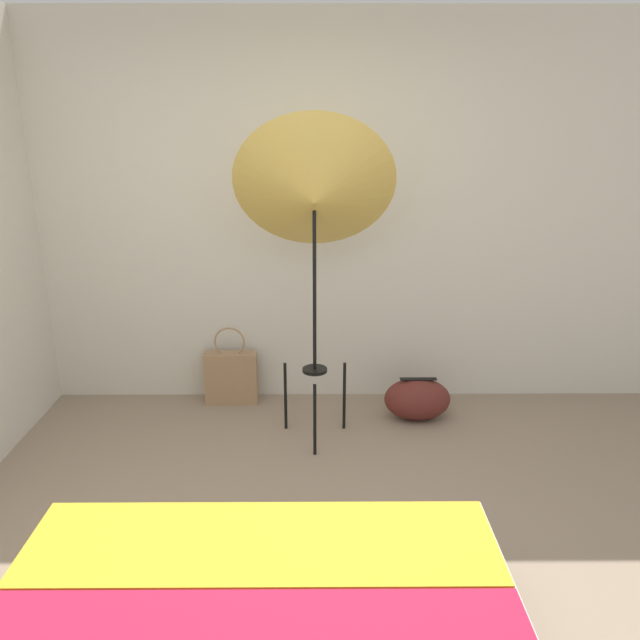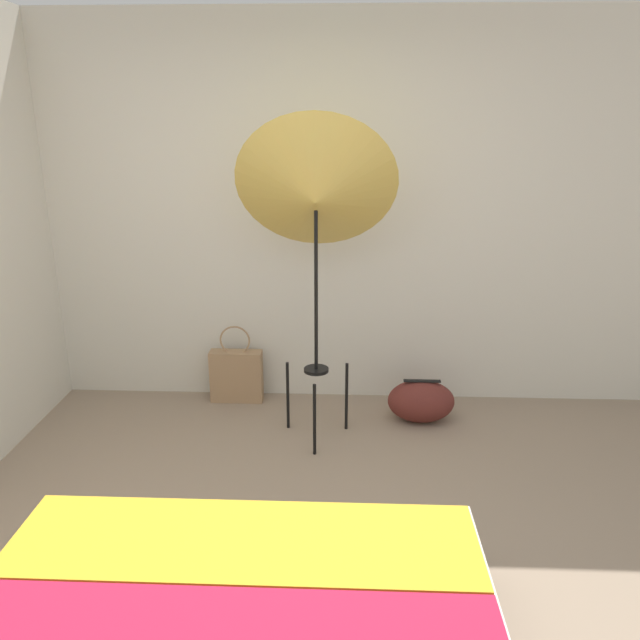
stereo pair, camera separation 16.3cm
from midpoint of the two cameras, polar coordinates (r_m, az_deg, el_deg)
ground_plane at (r=2.88m, az=-4.13°, el=-24.60°), size 14.00×14.00×0.00m
wall_back at (r=4.26m, az=-2.75°, el=9.37°), size 8.00×0.05×2.60m
photo_umbrella at (r=3.58m, az=-1.86°, el=11.35°), size 0.94×0.65×1.98m
tote_bag at (r=4.48m, az=-9.17°, el=-5.14°), size 0.37×0.12×0.57m
duffel_bag at (r=4.25m, az=7.79°, el=-7.18°), size 0.44×0.29×0.29m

